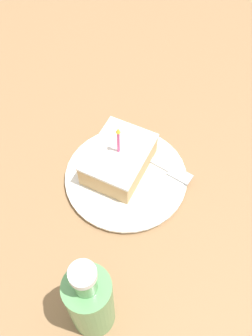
% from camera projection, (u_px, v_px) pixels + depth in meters
% --- Properties ---
extents(ground_plane, '(2.40, 2.40, 0.04)m').
position_uv_depth(ground_plane, '(129.00, 173.00, 0.79)').
color(ground_plane, olive).
rests_on(ground_plane, ground).
extents(plate, '(0.23, 0.23, 0.01)m').
position_uv_depth(plate, '(126.00, 177.00, 0.75)').
color(plate, white).
rests_on(plate, ground_plane).
extents(cake_slice, '(0.10, 0.14, 0.12)m').
position_uv_depth(cake_slice, '(119.00, 159.00, 0.73)').
color(cake_slice, tan).
rests_on(cake_slice, plate).
extents(fork, '(0.18, 0.04, 0.00)m').
position_uv_depth(fork, '(155.00, 162.00, 0.76)').
color(fork, '#B2B2B7').
rests_on(fork, plate).
extents(bottle, '(0.07, 0.07, 0.21)m').
position_uv_depth(bottle, '(90.00, 302.00, 0.55)').
color(bottle, '#599959').
rests_on(bottle, ground_plane).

